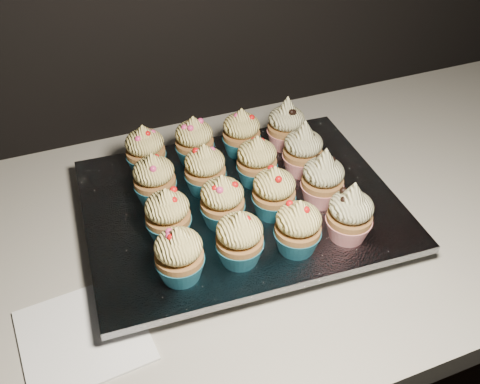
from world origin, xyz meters
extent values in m
cube|color=beige|center=(0.00, 1.70, 0.88)|extent=(2.44, 0.64, 0.04)
cube|color=white|center=(-0.01, 1.57, 0.90)|extent=(0.16, 0.16, 0.00)
cube|color=black|center=(0.25, 1.71, 0.91)|extent=(0.44, 0.35, 0.02)
cube|color=silver|center=(0.25, 1.71, 0.93)|extent=(0.48, 0.38, 0.01)
cone|color=#1A667E|center=(0.12, 1.59, 0.95)|extent=(0.06, 0.06, 0.03)
ellipsoid|color=#FEE680|center=(0.12, 1.59, 0.99)|extent=(0.06, 0.06, 0.04)
cone|color=#FEE680|center=(0.12, 1.59, 1.01)|extent=(0.03, 0.03, 0.02)
cone|color=#1A667E|center=(0.20, 1.59, 0.95)|extent=(0.06, 0.06, 0.03)
ellipsoid|color=#FEE680|center=(0.20, 1.59, 0.99)|extent=(0.06, 0.06, 0.04)
cone|color=#FEE680|center=(0.20, 1.59, 1.01)|extent=(0.03, 0.03, 0.02)
cone|color=#1A667E|center=(0.28, 1.58, 0.95)|extent=(0.06, 0.06, 0.03)
ellipsoid|color=#FEE680|center=(0.28, 1.58, 0.99)|extent=(0.06, 0.06, 0.04)
cone|color=#FEE680|center=(0.28, 1.58, 1.01)|extent=(0.03, 0.03, 0.02)
cone|color=red|center=(0.36, 1.58, 0.95)|extent=(0.06, 0.06, 0.03)
ellipsoid|color=beige|center=(0.36, 1.58, 0.99)|extent=(0.06, 0.06, 0.04)
cone|color=beige|center=(0.36, 1.58, 1.02)|extent=(0.03, 0.03, 0.03)
cone|color=#1A667E|center=(0.13, 1.67, 0.95)|extent=(0.06, 0.06, 0.03)
ellipsoid|color=#FEE680|center=(0.13, 1.67, 0.99)|extent=(0.06, 0.06, 0.04)
cone|color=#FEE680|center=(0.13, 1.67, 1.01)|extent=(0.03, 0.03, 0.02)
cone|color=#1A667E|center=(0.21, 1.67, 0.95)|extent=(0.06, 0.06, 0.03)
ellipsoid|color=#FEE680|center=(0.21, 1.67, 0.99)|extent=(0.06, 0.06, 0.04)
cone|color=#FEE680|center=(0.21, 1.67, 1.01)|extent=(0.03, 0.03, 0.02)
cone|color=#1A667E|center=(0.28, 1.66, 0.95)|extent=(0.06, 0.06, 0.03)
ellipsoid|color=#FEE680|center=(0.28, 1.66, 0.99)|extent=(0.06, 0.06, 0.04)
cone|color=#FEE680|center=(0.28, 1.66, 1.01)|extent=(0.03, 0.03, 0.02)
cone|color=red|center=(0.36, 1.66, 0.95)|extent=(0.06, 0.06, 0.03)
ellipsoid|color=beige|center=(0.36, 1.66, 0.99)|extent=(0.06, 0.06, 0.04)
cone|color=beige|center=(0.36, 1.66, 1.02)|extent=(0.03, 0.03, 0.03)
cone|color=#1A667E|center=(0.13, 1.75, 0.95)|extent=(0.06, 0.06, 0.03)
ellipsoid|color=#FEE680|center=(0.13, 1.75, 0.99)|extent=(0.06, 0.06, 0.04)
cone|color=#FEE680|center=(0.13, 1.75, 1.01)|extent=(0.03, 0.03, 0.02)
cone|color=#1A667E|center=(0.21, 1.75, 0.95)|extent=(0.06, 0.06, 0.03)
ellipsoid|color=#FEE680|center=(0.21, 1.75, 0.99)|extent=(0.06, 0.06, 0.04)
cone|color=#FEE680|center=(0.21, 1.75, 1.01)|extent=(0.03, 0.03, 0.02)
cone|color=#1A667E|center=(0.29, 1.74, 0.95)|extent=(0.06, 0.06, 0.03)
ellipsoid|color=#FEE680|center=(0.29, 1.74, 0.99)|extent=(0.06, 0.06, 0.04)
cone|color=#FEE680|center=(0.29, 1.74, 1.01)|extent=(0.03, 0.03, 0.02)
cone|color=red|center=(0.36, 1.74, 0.95)|extent=(0.06, 0.06, 0.03)
ellipsoid|color=beige|center=(0.36, 1.74, 0.99)|extent=(0.06, 0.06, 0.04)
cone|color=beige|center=(0.36, 1.74, 1.02)|extent=(0.03, 0.03, 0.03)
cone|color=#1A667E|center=(0.14, 1.83, 0.95)|extent=(0.06, 0.06, 0.03)
ellipsoid|color=#FEE680|center=(0.14, 1.83, 0.99)|extent=(0.06, 0.06, 0.04)
cone|color=#FEE680|center=(0.14, 1.83, 1.01)|extent=(0.03, 0.03, 0.02)
cone|color=#1A667E|center=(0.22, 1.83, 0.95)|extent=(0.06, 0.06, 0.03)
ellipsoid|color=#FEE680|center=(0.22, 1.83, 0.99)|extent=(0.06, 0.06, 0.04)
cone|color=#FEE680|center=(0.22, 1.83, 1.01)|extent=(0.03, 0.03, 0.02)
cone|color=#1A667E|center=(0.30, 1.82, 0.95)|extent=(0.06, 0.06, 0.03)
ellipsoid|color=#FEE680|center=(0.30, 1.82, 0.99)|extent=(0.06, 0.06, 0.04)
cone|color=#FEE680|center=(0.30, 1.82, 1.01)|extent=(0.03, 0.03, 0.02)
cone|color=red|center=(0.37, 1.81, 0.95)|extent=(0.06, 0.06, 0.03)
ellipsoid|color=beige|center=(0.37, 1.81, 0.99)|extent=(0.06, 0.06, 0.04)
cone|color=beige|center=(0.37, 1.81, 1.02)|extent=(0.03, 0.03, 0.03)
camera|label=1|loc=(0.02, 1.14, 1.45)|focal=40.00mm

